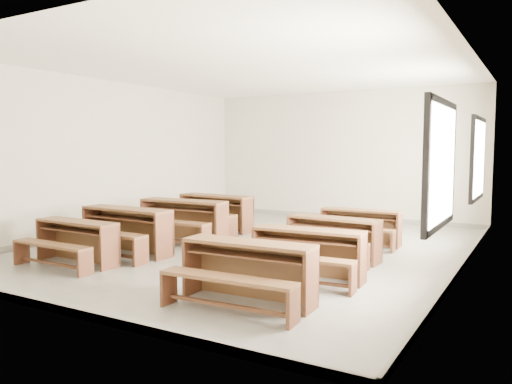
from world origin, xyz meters
The scene contains 9 objects.
room centered at (0.09, 0.00, 2.14)m, with size 8.50×8.50×3.20m.
desk_set_0 centered at (-1.74, -2.57, 0.39)m, with size 1.50×0.80×0.67m.
desk_set_1 centered at (-1.62, -1.63, 0.45)m, with size 1.75×0.94×0.78m.
desk_set_2 centered at (-1.51, -0.23, 0.46)m, with size 1.81×1.00×0.79m.
desk_set_3 centered at (-1.69, 1.11, 0.45)m, with size 1.77×1.00×0.77m.
desk_set_4 centered at (1.56, -2.92, 0.42)m, with size 1.62×0.89×0.71m.
desk_set_5 centered at (1.73, -1.61, 0.40)m, with size 1.59×0.91×0.69m.
desk_set_6 centered at (1.58, -0.31, 0.40)m, with size 1.57×0.89×0.68m.
desk_set_7 centered at (1.56, 1.14, 0.38)m, with size 1.47×0.80×0.65m.
Camera 1 is at (4.47, -7.72, 1.78)m, focal length 35.00 mm.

